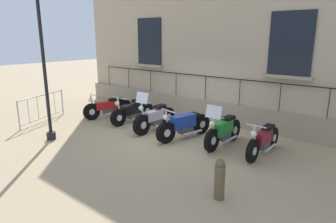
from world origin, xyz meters
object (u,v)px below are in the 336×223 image
(motorcycle_silver, at_px, (155,118))
(motorcycle_green, at_px, (223,131))
(motorcycle_blue, at_px, (184,125))
(motorcycle_maroon, at_px, (263,141))
(motorcycle_black, at_px, (133,111))
(crowd_barrier, at_px, (42,107))
(bollard, at_px, (220,179))
(lamppost, at_px, (38,11))
(motorcycle_red, at_px, (108,107))

(motorcycle_silver, bearing_deg, motorcycle_green, 94.06)
(motorcycle_blue, bearing_deg, motorcycle_maroon, 96.20)
(motorcycle_black, xyz_separation_m, crowd_barrier, (2.11, -2.77, 0.14))
(motorcycle_black, relative_size, motorcycle_green, 1.06)
(motorcycle_blue, relative_size, crowd_barrier, 0.96)
(crowd_barrier, relative_size, bollard, 2.62)
(motorcycle_black, distance_m, motorcycle_silver, 1.35)
(motorcycle_green, xyz_separation_m, crowd_barrier, (2.07, -6.68, 0.11))
(bollard, bearing_deg, motorcycle_blue, -132.49)
(lamppost, distance_m, bollard, 6.89)
(motorcycle_black, bearing_deg, motorcycle_red, -83.96)
(motorcycle_black, bearing_deg, bollard, 62.83)
(motorcycle_black, distance_m, motorcycle_maroon, 5.11)
(motorcycle_blue, bearing_deg, crowd_barrier, -70.71)
(motorcycle_green, relative_size, bollard, 2.27)
(motorcycle_green, xyz_separation_m, lamppost, (2.97, -4.51, 3.44))
(lamppost, height_order, bollard, lamppost)
(motorcycle_green, bearing_deg, bollard, 28.00)
(motorcycle_black, xyz_separation_m, motorcycle_silver, (0.23, 1.33, 0.01))
(motorcycle_silver, xyz_separation_m, crowd_barrier, (1.88, -4.10, 0.13))
(motorcycle_green, distance_m, lamppost, 6.40)
(motorcycle_red, distance_m, motorcycle_silver, 2.61)
(motorcycle_blue, bearing_deg, lamppost, -48.99)
(motorcycle_red, relative_size, motorcycle_black, 0.97)
(motorcycle_maroon, height_order, lamppost, lamppost)
(motorcycle_silver, bearing_deg, crowd_barrier, -65.34)
(motorcycle_red, bearing_deg, motorcycle_green, 91.01)
(motorcycle_maroon, bearing_deg, crowd_barrier, -74.73)
(motorcycle_silver, distance_m, lamppost, 4.84)
(motorcycle_maroon, bearing_deg, lamppost, -61.84)
(crowd_barrier, bearing_deg, motorcycle_green, 107.19)
(motorcycle_silver, relative_size, motorcycle_maroon, 1.02)
(motorcycle_silver, xyz_separation_m, motorcycle_green, (-0.18, 2.58, 0.02))
(motorcycle_maroon, bearing_deg, motorcycle_red, -88.40)
(motorcycle_green, height_order, crowd_barrier, motorcycle_green)
(motorcycle_maroon, height_order, bollard, motorcycle_maroon)
(motorcycle_black, distance_m, crowd_barrier, 3.49)
(motorcycle_green, bearing_deg, motorcycle_maroon, 94.11)
(motorcycle_blue, xyz_separation_m, crowd_barrier, (1.88, -5.37, 0.12))
(motorcycle_blue, xyz_separation_m, lamppost, (2.79, -3.20, 3.45))
(motorcycle_black, bearing_deg, motorcycle_silver, 80.29)
(motorcycle_blue, height_order, lamppost, lamppost)
(lamppost, xyz_separation_m, crowd_barrier, (-0.91, -2.17, -3.33))
(crowd_barrier, height_order, bollard, crowd_barrier)
(motorcycle_black, bearing_deg, motorcycle_green, 89.36)
(lamppost, relative_size, bollard, 6.06)
(motorcycle_silver, distance_m, motorcycle_blue, 1.27)
(motorcycle_red, xyz_separation_m, motorcycle_green, (-0.09, 5.18, 0.04))
(motorcycle_red, relative_size, lamppost, 0.39)
(motorcycle_blue, distance_m, crowd_barrier, 5.69)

